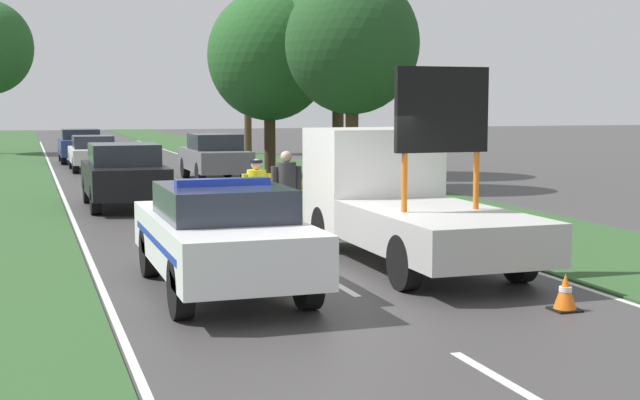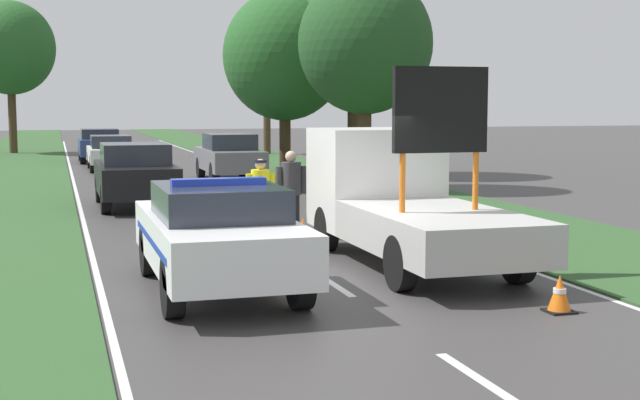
% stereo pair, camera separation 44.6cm
% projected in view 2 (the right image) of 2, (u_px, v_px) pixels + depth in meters
% --- Properties ---
extents(ground_plane, '(160.00, 160.00, 0.00)m').
position_uv_depth(ground_plane, '(328.00, 281.00, 13.52)').
color(ground_plane, '#3D3A3A').
extents(lane_markings, '(6.80, 70.34, 0.01)m').
position_uv_depth(lane_markings, '(177.00, 183.00, 30.01)').
color(lane_markings, silver).
rests_on(lane_markings, ground).
extents(grass_verge_left, '(4.25, 120.00, 0.03)m').
position_uv_depth(grass_verge_left, '(7.00, 180.00, 31.00)').
color(grass_verge_left, '#2D5128').
rests_on(grass_verge_left, ground).
extents(grass_verge_right, '(4.25, 120.00, 0.03)m').
position_uv_depth(grass_verge_right, '(314.00, 173.00, 34.16)').
color(grass_verge_right, '#2D5128').
rests_on(grass_verge_right, ground).
extents(police_car, '(1.91, 4.77, 1.64)m').
position_uv_depth(police_car, '(218.00, 234.00, 12.72)').
color(police_car, white).
rests_on(police_car, ground).
extents(work_truck, '(2.12, 5.73, 3.24)m').
position_uv_depth(work_truck, '(400.00, 199.00, 15.22)').
color(work_truck, white).
rests_on(work_truck, ground).
extents(road_barrier, '(2.54, 0.08, 1.07)m').
position_uv_depth(road_barrier, '(268.00, 193.00, 18.02)').
color(road_barrier, black).
rests_on(road_barrier, ground).
extents(police_officer, '(0.58, 0.37, 1.62)m').
position_uv_depth(police_officer, '(261.00, 193.00, 17.16)').
color(police_officer, '#191E38').
rests_on(police_officer, ground).
extents(pedestrian_civilian, '(0.63, 0.40, 1.75)m').
position_uv_depth(pedestrian_civilian, '(291.00, 187.00, 17.72)').
color(pedestrian_civilian, '#232326').
rests_on(pedestrian_civilian, ground).
extents(traffic_cone_near_police, '(0.49, 0.49, 0.67)m').
position_uv_depth(traffic_cone_near_police, '(303.00, 237.00, 15.79)').
color(traffic_cone_near_police, black).
rests_on(traffic_cone_near_police, ground).
extents(traffic_cone_centre_front, '(0.35, 0.35, 0.49)m').
position_uv_depth(traffic_cone_centre_front, '(368.00, 217.00, 19.22)').
color(traffic_cone_centre_front, black).
rests_on(traffic_cone_centre_front, ground).
extents(traffic_cone_near_truck, '(0.35, 0.35, 0.49)m').
position_uv_depth(traffic_cone_near_truck, '(560.00, 294.00, 11.47)').
color(traffic_cone_near_truck, black).
rests_on(traffic_cone_near_truck, ground).
extents(queued_car_sedan_black, '(1.89, 4.37, 1.66)m').
position_uv_depth(queued_car_sedan_black, '(135.00, 174.00, 23.08)').
color(queued_car_sedan_black, black).
rests_on(queued_car_sedan_black, ground).
extents(queued_car_suv_grey, '(1.79, 4.64, 1.63)m').
position_uv_depth(queued_car_suv_grey, '(229.00, 156.00, 31.09)').
color(queued_car_suv_grey, slate).
rests_on(queued_car_suv_grey, ground).
extents(queued_car_van_white, '(1.73, 4.22, 1.40)m').
position_uv_depth(queued_car_van_white, '(111.00, 152.00, 35.76)').
color(queued_car_van_white, silver).
rests_on(queued_car_van_white, ground).
extents(queued_car_hatch_blue, '(1.83, 4.11, 1.53)m').
position_uv_depth(queued_car_hatch_blue, '(100.00, 145.00, 40.70)').
color(queued_car_hatch_blue, navy).
rests_on(queued_car_hatch_blue, ground).
extents(roadside_tree_near_left, '(4.72, 4.72, 7.67)m').
position_uv_depth(roadside_tree_near_left, '(354.00, 35.00, 32.44)').
color(roadside_tree_near_left, '#42301E').
rests_on(roadside_tree_near_left, ground).
extents(roadside_tree_near_right, '(4.49, 4.49, 6.77)m').
position_uv_depth(roadside_tree_near_right, '(285.00, 56.00, 32.32)').
color(roadside_tree_near_right, '#42301E').
rests_on(roadside_tree_near_right, ground).
extents(roadside_tree_mid_left, '(4.14, 4.14, 6.69)m').
position_uv_depth(roadside_tree_mid_left, '(365.00, 44.00, 27.29)').
color(roadside_tree_mid_left, '#42301E').
rests_on(roadside_tree_mid_left, ground).
extents(roadside_tree_mid_right, '(3.21, 3.21, 6.54)m').
position_uv_depth(roadside_tree_mid_right, '(267.00, 62.00, 46.60)').
color(roadside_tree_mid_right, '#42301E').
rests_on(roadside_tree_mid_right, ground).
extents(roadside_tree_far_left, '(4.72, 4.72, 8.09)m').
position_uv_depth(roadside_tree_far_left, '(10.00, 48.00, 47.11)').
color(roadside_tree_far_left, '#42301E').
rests_on(roadside_tree_far_left, ground).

